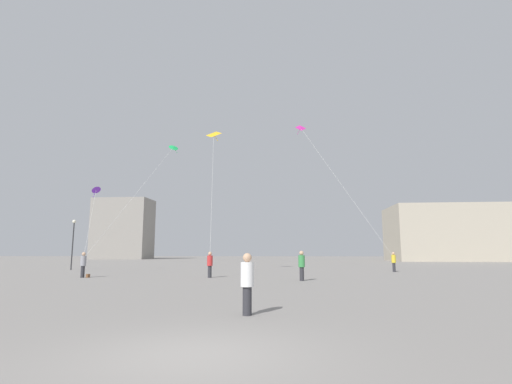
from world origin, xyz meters
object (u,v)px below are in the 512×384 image
building_left_hall (123,229)px  person_in_green (302,264)px  person_in_grey (83,264)px  kite_magenta_delta (304,133)px  building_centre_hall (451,233)px  handbag_beside_flyer (88,276)px  person_in_red (210,263)px  lamppost_east (73,236)px  person_in_yellow (394,261)px  kite_violet_diamond (96,191)px  person_in_white (247,281)px  kite_amber_delta (214,137)px  kite_emerald_diamond (173,148)px

building_left_hall → person_in_green: bearing=-60.4°
person_in_grey → kite_magenta_delta: 27.15m
kite_magenta_delta → building_centre_hall: 47.83m
person_in_green → handbag_beside_flyer: person_in_green is taller
person_in_red → lamppost_east: lamppost_east is taller
person_in_yellow → lamppost_east: lamppost_east is taller
lamppost_east → handbag_beside_flyer: bearing=-56.9°
lamppost_east → kite_violet_diamond: bearing=-41.1°
person_in_grey → kite_violet_diamond: 10.98m
person_in_grey → person_in_green: 15.16m
kite_magenta_delta → lamppost_east: 26.77m
kite_magenta_delta → lamppost_east: bearing=-168.3°
person_in_green → lamppost_east: bearing=64.8°
person_in_white → person_in_red: 16.41m
person_in_white → person_in_yellow: (11.11, 24.61, 0.01)m
building_centre_hall → handbag_beside_flyer: building_centre_hall is taller
building_centre_hall → handbag_beside_flyer: 69.84m
kite_amber_delta → person_in_red: bearing=-81.1°
kite_amber_delta → lamppost_east: bearing=167.9°
person_in_white → kite_magenta_delta: (3.91, 31.68, 14.12)m
building_left_hall → kite_violet_diamond: bearing=-70.2°
person_in_grey → building_centre_hall: building_centre_hall is taller
person_in_white → lamppost_east: size_ratio=0.35×
person_in_grey → building_centre_hall: bearing=174.7°
person_in_yellow → handbag_beside_flyer: bearing=-164.9°
kite_magenta_delta → building_left_hall: kite_magenta_delta is taller
handbag_beside_flyer → building_centre_hall: bearing=47.8°
person_in_green → kite_emerald_diamond: (-13.79, 19.35, 12.84)m
person_in_yellow → person_in_green: person_in_green is taller
lamppost_east → building_left_hall: bearing=107.6°
kite_emerald_diamond → kite_magenta_delta: (15.39, -1.01, 1.24)m
person_in_white → kite_amber_delta: 26.79m
person_in_red → kite_emerald_diamond: (-7.60, 16.75, 12.87)m
person_in_grey → lamppost_east: lamppost_east is taller
building_centre_hall → person_in_grey: bearing=-132.3°
kite_amber_delta → building_left_hall: 68.22m
building_left_hall → building_centre_hall: building_left_hall is taller
building_centre_hall → handbag_beside_flyer: bearing=-132.2°
building_centre_hall → lamppost_east: size_ratio=4.70×
kite_emerald_diamond → building_centre_hall: 58.06m
person_in_red → person_in_yellow: bearing=80.4°
person_in_yellow → lamppost_east: (-30.77, 2.18, 2.37)m
building_centre_hall → person_in_green: bearing=-120.8°
building_left_hall → person_in_grey: bearing=-69.9°
person_in_red → person_in_green: bearing=27.6°
person_in_grey → kite_violet_diamond: bearing=-120.4°
person_in_yellow → person_in_white: bearing=-120.2°
kite_magenta_delta → kite_violet_diamond: size_ratio=1.67×
handbag_beside_flyer → kite_violet_diamond: bearing=114.9°
building_left_hall → lamppost_east: building_left_hall is taller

